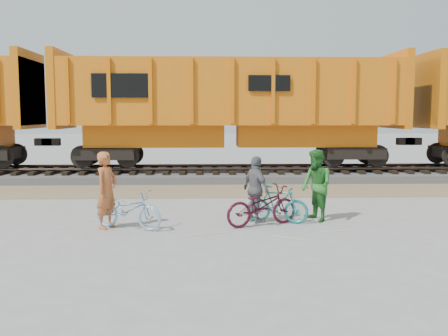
{
  "coord_description": "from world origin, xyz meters",
  "views": [
    {
      "loc": [
        -0.97,
        -11.63,
        2.62
      ],
      "look_at": [
        -0.52,
        1.5,
        1.23
      ],
      "focal_mm": 40.0,
      "sensor_mm": 36.0,
      "label": 1
    }
  ],
  "objects_px": {
    "bicycle_blue": "(128,209)",
    "person_solo": "(107,190)",
    "person_woman": "(256,189)",
    "person_man": "(316,185)",
    "bicycle_maroon": "(262,206)",
    "bicycle_teal": "(277,204)",
    "hopper_car_center": "(230,106)"
  },
  "relations": [
    {
      "from": "bicycle_blue",
      "to": "person_solo",
      "type": "bearing_deg",
      "value": 102.31
    },
    {
      "from": "person_woman",
      "to": "person_solo",
      "type": "bearing_deg",
      "value": 69.64
    },
    {
      "from": "person_man",
      "to": "bicycle_maroon",
      "type": "bearing_deg",
      "value": -90.9
    },
    {
      "from": "person_solo",
      "to": "person_man",
      "type": "height_order",
      "value": "same"
    },
    {
      "from": "person_solo",
      "to": "bicycle_teal",
      "type": "bearing_deg",
      "value": -61.02
    },
    {
      "from": "person_solo",
      "to": "person_man",
      "type": "bearing_deg",
      "value": -59.95
    },
    {
      "from": "person_solo",
      "to": "hopper_car_center",
      "type": "bearing_deg",
      "value": 3.06
    },
    {
      "from": "bicycle_maroon",
      "to": "hopper_car_center",
      "type": "bearing_deg",
      "value": -20.89
    },
    {
      "from": "hopper_car_center",
      "to": "person_woman",
      "type": "relative_size",
      "value": 8.54
    },
    {
      "from": "hopper_car_center",
      "to": "person_man",
      "type": "xyz_separation_m",
      "value": [
        1.74,
        -8.47,
        -2.11
      ]
    },
    {
      "from": "hopper_car_center",
      "to": "person_man",
      "type": "distance_m",
      "value": 8.9
    },
    {
      "from": "hopper_car_center",
      "to": "person_man",
      "type": "bearing_deg",
      "value": -78.38
    },
    {
      "from": "hopper_car_center",
      "to": "bicycle_maroon",
      "type": "xyz_separation_m",
      "value": [
        0.33,
        -8.97,
        -2.52
      ]
    },
    {
      "from": "bicycle_blue",
      "to": "hopper_car_center",
      "type": "bearing_deg",
      "value": 6.65
    },
    {
      "from": "bicycle_maroon",
      "to": "person_woman",
      "type": "distance_m",
      "value": 0.53
    },
    {
      "from": "bicycle_maroon",
      "to": "person_solo",
      "type": "bearing_deg",
      "value": 68.88
    },
    {
      "from": "bicycle_maroon",
      "to": "person_man",
      "type": "xyz_separation_m",
      "value": [
        1.41,
        0.5,
        0.41
      ]
    },
    {
      "from": "bicycle_blue",
      "to": "bicycle_teal",
      "type": "xyz_separation_m",
      "value": [
        3.54,
        0.52,
        0.0
      ]
    },
    {
      "from": "bicycle_teal",
      "to": "person_woman",
      "type": "distance_m",
      "value": 0.63
    },
    {
      "from": "bicycle_teal",
      "to": "person_man",
      "type": "distance_m",
      "value": 1.11
    },
    {
      "from": "hopper_car_center",
      "to": "bicycle_maroon",
      "type": "bearing_deg",
      "value": -87.89
    },
    {
      "from": "bicycle_teal",
      "to": "bicycle_maroon",
      "type": "xyz_separation_m",
      "value": [
        -0.41,
        -0.3,
        0.03
      ]
    },
    {
      "from": "person_solo",
      "to": "person_woman",
      "type": "height_order",
      "value": "person_solo"
    },
    {
      "from": "hopper_car_center",
      "to": "person_solo",
      "type": "xyz_separation_m",
      "value": [
        -3.3,
        -9.09,
        -2.11
      ]
    },
    {
      "from": "bicycle_blue",
      "to": "person_solo",
      "type": "distance_m",
      "value": 0.67
    },
    {
      "from": "bicycle_maroon",
      "to": "person_man",
      "type": "relative_size",
      "value": 1.03
    },
    {
      "from": "bicycle_blue",
      "to": "person_man",
      "type": "distance_m",
      "value": 4.62
    },
    {
      "from": "bicycle_blue",
      "to": "bicycle_teal",
      "type": "distance_m",
      "value": 3.58
    },
    {
      "from": "bicycle_teal",
      "to": "person_man",
      "type": "xyz_separation_m",
      "value": [
        1.0,
        0.2,
        0.44
      ]
    },
    {
      "from": "bicycle_teal",
      "to": "person_solo",
      "type": "bearing_deg",
      "value": 112.4
    },
    {
      "from": "hopper_car_center",
      "to": "person_woman",
      "type": "height_order",
      "value": "hopper_car_center"
    },
    {
      "from": "person_man",
      "to": "person_woman",
      "type": "xyz_separation_m",
      "value": [
        -1.51,
        -0.1,
        -0.08
      ]
    }
  ]
}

